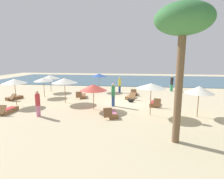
% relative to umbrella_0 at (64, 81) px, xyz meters
% --- Properties ---
extents(ground_plane, '(60.00, 60.00, 0.00)m').
position_rel_umbrella_0_xyz_m(ground_plane, '(5.28, 0.78, -2.00)').
color(ground_plane, beige).
extents(ocean_water, '(48.00, 16.00, 0.06)m').
position_rel_umbrella_0_xyz_m(ocean_water, '(5.28, 17.78, -1.97)').
color(ocean_water, '#3D6075').
rests_on(ocean_water, ground_plane).
extents(umbrella_0, '(2.28, 2.28, 2.22)m').
position_rel_umbrella_0_xyz_m(umbrella_0, '(0.00, 0.00, 0.00)').
color(umbrella_0, brown).
rests_on(umbrella_0, ground_plane).
extents(umbrella_1, '(1.94, 1.94, 2.01)m').
position_rel_umbrella_0_xyz_m(umbrella_1, '(-3.08, 2.01, -0.19)').
color(umbrella_1, brown).
rests_on(umbrella_1, ground_plane).
extents(umbrella_2, '(1.99, 1.99, 2.28)m').
position_rel_umbrella_0_xyz_m(umbrella_2, '(7.32, -2.71, 0.10)').
color(umbrella_2, brown).
rests_on(umbrella_2, ground_plane).
extents(umbrella_4, '(1.89, 1.89, 2.13)m').
position_rel_umbrella_0_xyz_m(umbrella_4, '(10.49, -2.63, -0.12)').
color(umbrella_4, olive).
rests_on(umbrella_4, ground_plane).
extents(umbrella_5, '(1.98, 1.98, 2.26)m').
position_rel_umbrella_0_xyz_m(umbrella_5, '(-3.81, -1.39, 0.06)').
color(umbrella_5, brown).
rests_on(umbrella_5, ground_plane).
extents(umbrella_6, '(1.84, 1.84, 2.17)m').
position_rel_umbrella_0_xyz_m(umbrella_6, '(1.98, 5.63, -0.01)').
color(umbrella_6, olive).
rests_on(umbrella_6, ground_plane).
extents(umbrella_7, '(2.09, 2.09, 2.00)m').
position_rel_umbrella_0_xyz_m(umbrella_7, '(3.05, -1.81, -0.25)').
color(umbrella_7, olive).
rests_on(umbrella_7, ground_plane).
extents(umbrella_8, '(2.12, 2.12, 2.01)m').
position_rel_umbrella_0_xyz_m(umbrella_8, '(-3.63, 4.61, -0.20)').
color(umbrella_8, brown).
rests_on(umbrella_8, ground_plane).
extents(lounger_0, '(1.03, 1.75, 0.73)m').
position_rel_umbrella_0_xyz_m(lounger_0, '(4.66, -3.28, -1.83)').
color(lounger_0, brown).
rests_on(lounger_0, ground_plane).
extents(lounger_1, '(1.06, 1.75, 0.73)m').
position_rel_umbrella_0_xyz_m(lounger_1, '(5.82, 2.36, -1.83)').
color(lounger_1, olive).
rests_on(lounger_1, ground_plane).
extents(lounger_2, '(0.93, 1.72, 0.75)m').
position_rel_umbrella_0_xyz_m(lounger_2, '(7.89, -0.07, -1.83)').
color(lounger_2, brown).
rests_on(lounger_2, ground_plane).
extents(lounger_3, '(1.05, 1.78, 0.69)m').
position_rel_umbrella_0_xyz_m(lounger_3, '(0.93, 2.18, -1.84)').
color(lounger_3, brown).
rests_on(lounger_3, ground_plane).
extents(lounger_4, '(1.26, 1.79, 0.67)m').
position_rel_umbrella_0_xyz_m(lounger_4, '(-5.41, 0.52, -1.84)').
color(lounger_4, brown).
rests_on(lounger_4, ground_plane).
extents(lounger_5, '(0.60, 1.67, 0.71)m').
position_rel_umbrella_0_xyz_m(lounger_5, '(-3.02, -3.45, -1.83)').
color(lounger_5, olive).
rests_on(lounger_5, ground_plane).
extents(lounger_6, '(0.70, 1.72, 0.70)m').
position_rel_umbrella_0_xyz_m(lounger_6, '(6.14, 4.29, -1.84)').
color(lounger_6, brown).
rests_on(lounger_6, ground_plane).
extents(person_0, '(0.46, 0.46, 1.78)m').
position_rel_umbrella_0_xyz_m(person_0, '(-0.36, -3.93, -1.10)').
color(person_0, '#D17299').
rests_on(person_0, ground_plane).
extents(person_1, '(0.40, 0.40, 1.79)m').
position_rel_umbrella_0_xyz_m(person_1, '(4.46, 5.39, -1.09)').
color(person_1, '#2D4C8C').
rests_on(person_1, ground_plane).
extents(person_2, '(0.52, 0.52, 1.86)m').
position_rel_umbrella_0_xyz_m(person_2, '(10.64, 7.01, -1.07)').
color(person_2, '#338C59').
rests_on(person_2, ground_plane).
extents(person_3, '(0.38, 0.38, 1.94)m').
position_rel_umbrella_0_xyz_m(person_3, '(4.44, -0.67, -1.00)').
color(person_3, '#2D4C8C').
rests_on(person_3, ground_plane).
extents(person_4, '(0.48, 0.48, 1.70)m').
position_rel_umbrella_0_xyz_m(person_4, '(8.97, -3.53, -1.15)').
color(person_4, yellow).
rests_on(person_4, ground_plane).
extents(palm_2, '(2.49, 2.49, 6.30)m').
position_rel_umbrella_0_xyz_m(palm_2, '(8.20, -6.65, 3.41)').
color(palm_2, brown).
rests_on(palm_2, ground_plane).
extents(dog, '(0.67, 0.37, 0.31)m').
position_rel_umbrella_0_xyz_m(dog, '(5.87, 0.90, -1.84)').
color(dog, black).
rests_on(dog, ground_plane).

